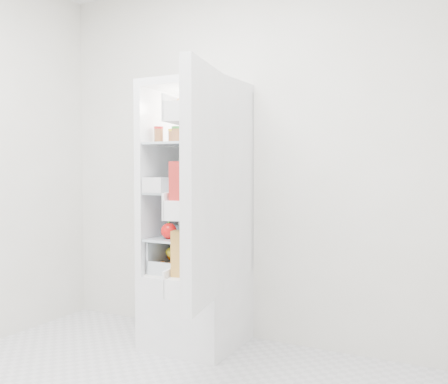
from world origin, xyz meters
The scene contains 21 objects.
room_walls centered at (0.00, 0.00, 1.59)m, with size 3.02×3.02×2.61m.
refrigerator centered at (-0.20, 1.25, 0.67)m, with size 0.60×0.60×1.80m.
shelf_low centered at (-0.20, 1.19, 0.74)m, with size 0.49×0.53×0.01m, color silver.
shelf_mid centered at (-0.20, 1.19, 1.05)m, with size 0.49×0.53×0.01m, color silver.
shelf_top centered at (-0.20, 1.19, 1.38)m, with size 0.49×0.53×0.01m, color silver.
crisper_left centered at (-0.32, 1.19, 0.61)m, with size 0.23×0.46×0.22m, color silver, non-canonical shape.
crisper_right centered at (-0.08, 1.19, 0.61)m, with size 0.23×0.46×0.22m, color silver, non-canonical shape.
condiment_jars centered at (-0.20, 1.07, 1.43)m, with size 0.46×0.16×0.08m.
squeeze_bottle centered at (-0.06, 1.20, 1.48)m, with size 0.05×0.05×0.19m, color white.
tub_white centered at (-0.36, 0.99, 1.11)m, with size 0.15×0.15×0.10m, color silver.
tub_cream centered at (-0.17, 1.21, 1.09)m, with size 0.13×0.13×0.07m, color white.
tin_red centered at (-0.01, 0.97, 1.09)m, with size 0.10×0.10×0.06m, color red.
foil_tray centered at (-0.27, 1.24, 1.08)m, with size 0.18×0.13×0.04m, color silver.
tub_green centered at (-0.09, 1.38, 1.10)m, with size 0.10×0.14×0.08m, color #3A8145.
red_cabbage centered at (-0.16, 1.21, 0.84)m, with size 0.19×0.19×0.19m, color #4C1C54.
bell_pepper centered at (-0.31, 1.03, 0.80)m, with size 0.11×0.11×0.11m, color red.
mushroom_bowl centered at (-0.32, 1.25, 0.78)m, with size 0.15×0.15×0.07m, color #88B9CB.
salad_bag centered at (-0.14, 1.00, 0.81)m, with size 0.12×0.12×0.12m, color #A5B88A.
citrus_pile centered at (-0.33, 1.15, 0.59)m, with size 0.20×0.31×0.16m.
veg_pile centered at (-0.07, 1.18, 0.56)m, with size 0.16×0.30×0.10m.
fridge_door centered at (0.16, 0.62, 1.09)m, with size 0.28×0.60×1.30m.
Camera 1 is at (1.53, -1.73, 1.21)m, focal length 40.00 mm.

